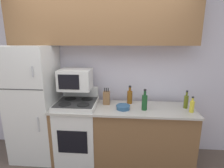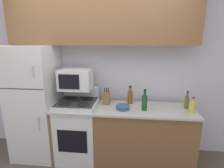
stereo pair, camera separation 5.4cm
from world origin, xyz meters
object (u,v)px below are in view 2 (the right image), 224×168
object	(u,v)px
bottle_wine_green	(144,102)
bottle_whiskey	(130,97)
microwave	(76,79)
stove	(78,129)
refrigerator	(36,103)
knife_block	(107,98)
bottle_cooking_spray	(192,107)
bowl	(123,107)
bottle_olive_oil	(187,102)

from	to	relation	value
bottle_wine_green	bottle_whiskey	bearing A→B (deg)	129.12
bottle_wine_green	microwave	bearing A→B (deg)	170.38
stove	bottle_wine_green	size ratio (longest dim) A/B	3.70
refrigerator	knife_block	size ratio (longest dim) A/B	6.86
stove	bottle_wine_green	xyz separation A→B (m)	(0.99, -0.08, 0.51)
microwave	bottle_cooking_spray	size ratio (longest dim) A/B	2.13
bottle_cooking_spray	bowl	bearing A→B (deg)	178.31
bottle_olive_oil	refrigerator	bearing A→B (deg)	179.80
bottle_olive_oil	bottle_cooking_spray	distance (m)	0.15
stove	bottle_wine_green	bearing A→B (deg)	-4.33
bottle_olive_oil	bottle_whiskey	size ratio (longest dim) A/B	0.93
knife_block	bottle_whiskey	distance (m)	0.36
bottle_cooking_spray	bottle_whiskey	size ratio (longest dim) A/B	0.79
bottle_olive_oil	bottle_whiskey	distance (m)	0.81
stove	bottle_whiskey	xyz separation A→B (m)	(0.79, 0.17, 0.50)
refrigerator	bowl	bearing A→B (deg)	-5.34
knife_block	bottle_wine_green	bearing A→B (deg)	-18.72
bowl	bottle_wine_green	bearing A→B (deg)	0.75
bottle_whiskey	microwave	bearing A→B (deg)	-174.77
knife_block	bottle_olive_oil	distance (m)	1.16
knife_block	bowl	world-z (taller)	knife_block
microwave	bottle_wine_green	xyz separation A→B (m)	(1.02, -0.17, -0.26)
microwave	bottle_wine_green	world-z (taller)	microwave
refrigerator	microwave	distance (m)	0.76
stove	bowl	xyz separation A→B (m)	(0.70, -0.08, 0.43)
microwave	bottle_cooking_spray	xyz separation A→B (m)	(1.65, -0.20, -0.30)
stove	bowl	size ratio (longest dim) A/B	5.54
microwave	knife_block	bearing A→B (deg)	1.89
bottle_olive_oil	bottle_cooking_spray	bearing A→B (deg)	-77.99
bottle_cooking_spray	bottle_wine_green	bearing A→B (deg)	177.16
stove	bottle_olive_oil	bearing A→B (deg)	1.50
knife_block	bottle_wine_green	size ratio (longest dim) A/B	0.86
bowl	bottle_wine_green	xyz separation A→B (m)	(0.30, 0.00, 0.09)
microwave	bowl	world-z (taller)	microwave
knife_block	bowl	size ratio (longest dim) A/B	1.28
refrigerator	bottle_cooking_spray	xyz separation A→B (m)	(2.31, -0.16, 0.09)
bowl	bottle_wine_green	distance (m)	0.31
stove	bottle_cooking_spray	xyz separation A→B (m)	(1.63, -0.11, 0.48)
bowl	bottle_cooking_spray	distance (m)	0.93
microwave	knife_block	distance (m)	0.54
microwave	bottle_cooking_spray	distance (m)	1.69
bottle_olive_oil	bottle_whiskey	xyz separation A→B (m)	(-0.80, 0.13, 0.01)
knife_block	bottle_olive_oil	bearing A→B (deg)	-3.51
stove	bottle_whiskey	bearing A→B (deg)	12.30
knife_block	bottle_whiskey	size ratio (longest dim) A/B	0.92
microwave	stove	bearing A→B (deg)	-74.60
bottle_cooking_spray	bottle_wine_green	world-z (taller)	bottle_wine_green
microwave	bowl	size ratio (longest dim) A/B	2.34
knife_block	bottle_wine_green	distance (m)	0.59
bowl	bottle_cooking_spray	bearing A→B (deg)	-1.69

